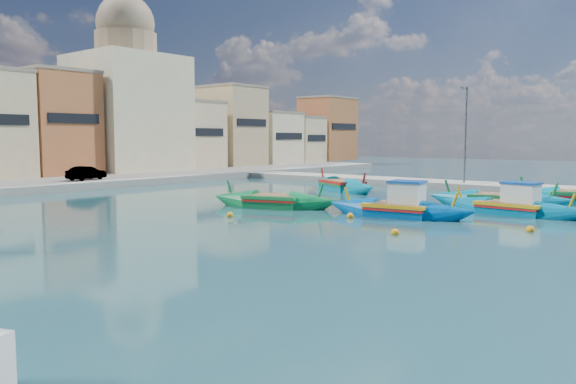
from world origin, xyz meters
TOP-DOWN VIEW (x-y plane):
  - ground at (0.00, 0.00)m, footprint 160.00×160.00m
  - east_quay at (18.00, 0.00)m, footprint 4.00×70.00m
  - north_quay at (0.00, 32.00)m, footprint 80.00×8.00m
  - north_townhouses at (6.68, 39.36)m, footprint 83.20×7.87m
  - church_block at (10.00, 40.00)m, footprint 10.00×10.00m
  - quay_street_lamp at (17.44, 6.00)m, footprint 1.18×0.16m
  - luzzu_turquoise_cabin at (4.82, -1.80)m, footprint 2.62×8.53m
  - luzzu_blue_cabin at (0.18, 2.40)m, footprint 3.13×8.27m
  - luzzu_cyan_mid at (10.47, 12.90)m, footprint 6.17×9.23m
  - luzzu_green at (-0.95, 9.94)m, footprint 4.45×8.31m
  - luzzu_cyan_south at (7.82, -0.06)m, footprint 4.24×8.60m
  - mooring_buoys at (0.82, 4.91)m, footprint 20.70×21.23m

SIDE VIEW (x-z plane):
  - ground at x=0.00m, z-range 0.00..0.00m
  - mooring_buoys at x=0.82m, z-range -0.10..0.26m
  - east_quay at x=18.00m, z-range 0.00..0.50m
  - luzzu_green at x=-0.95m, z-range -1.00..1.54m
  - luzzu_cyan_south at x=7.82m, z-range -1.02..1.57m
  - luzzu_cyan_mid at x=10.47m, z-range -1.08..1.66m
  - north_quay at x=0.00m, z-range 0.00..0.60m
  - luzzu_turquoise_cabin at x=4.82m, z-range -1.02..1.67m
  - luzzu_blue_cabin at x=0.18m, z-range -1.08..1.78m
  - quay_street_lamp at x=17.44m, z-range 0.34..8.34m
  - north_townhouses at x=6.68m, z-range -0.10..10.09m
  - church_block at x=10.00m, z-range -1.14..17.96m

